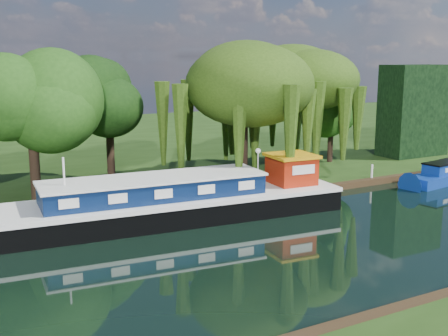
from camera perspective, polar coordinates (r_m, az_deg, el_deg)
ground at (r=30.58m, az=13.24°, el=-6.47°), size 120.00×120.00×0.00m
far_bank at (r=59.55m, az=-9.13°, el=2.50°), size 120.00×52.00×0.45m
dutch_barge at (r=32.13m, az=-4.85°, el=-3.40°), size 20.30×6.11×4.22m
red_dinghy at (r=32.32m, az=-2.69°, el=-5.20°), size 3.42×2.53×0.68m
willow_left at (r=38.22m, az=1.96°, el=8.33°), size 7.75×7.75×9.29m
willow_right at (r=41.97m, az=7.23°, el=7.98°), size 7.16×7.16×8.72m
tree_far_left at (r=35.61m, az=-19.08°, el=6.44°), size 5.53×5.53×8.90m
tree_far_mid at (r=40.36m, az=-11.65°, el=6.54°), size 4.91×4.91×8.03m
tree_far_right at (r=47.49m, az=10.88°, el=6.01°), size 4.00×4.00×6.55m
conifer_hedge at (r=52.75m, az=18.72°, el=5.56°), size 6.00×3.00×8.00m
lamppost at (r=38.44m, az=3.48°, el=1.15°), size 0.36×0.36×2.56m
mooring_posts at (r=36.47m, az=3.88°, el=-1.76°), size 19.16×0.16×1.00m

